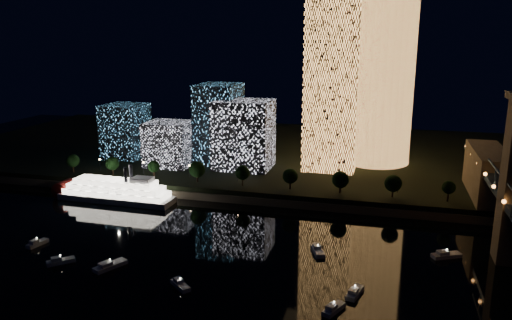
{
  "coord_description": "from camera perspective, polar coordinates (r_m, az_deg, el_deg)",
  "views": [
    {
      "loc": [
        26.06,
        -101.89,
        65.06
      ],
      "look_at": [
        -15.51,
        55.0,
        24.72
      ],
      "focal_mm": 35.0,
      "sensor_mm": 36.0,
      "label": 1
    }
  ],
  "objects": [
    {
      "name": "seawall",
      "position": [
        196.31,
        6.43,
        -5.03
      ],
      "size": [
        420.0,
        6.0,
        3.0
      ],
      "primitive_type": "cube",
      "color": "#6B5E4C",
      "rests_on": "ground"
    },
    {
      "name": "midrise_blocks",
      "position": [
        242.29,
        -6.43,
        3.28
      ],
      "size": [
        86.89,
        35.43,
        37.89
      ],
      "color": "white",
      "rests_on": "far_bank"
    },
    {
      "name": "far_bank",
      "position": [
        270.52,
        8.91,
        0.42
      ],
      "size": [
        420.0,
        160.0,
        5.0
      ],
      "primitive_type": "cube",
      "color": "black",
      "rests_on": "ground"
    },
    {
      "name": "esplanade_trees",
      "position": [
        205.14,
        -1.31,
        -1.48
      ],
      "size": [
        165.52,
        6.95,
        8.98
      ],
      "color": "black",
      "rests_on": "far_bank"
    },
    {
      "name": "riverboat",
      "position": [
        211.29,
        -16.21,
        -3.41
      ],
      "size": [
        51.96,
        12.04,
        15.58
      ],
      "color": "silver",
      "rests_on": "ground"
    },
    {
      "name": "tower_cylindrical",
      "position": [
        246.86,
        13.93,
        8.83
      ],
      "size": [
        34.0,
        34.0,
        79.2
      ],
      "color": "#FAA550",
      "rests_on": "far_bank"
    },
    {
      "name": "tower_rectangular",
      "position": [
        231.06,
        8.74,
        8.2
      ],
      "size": [
        23.58,
        23.58,
        75.03
      ],
      "primitive_type": "cube",
      "color": "#FAA550",
      "rests_on": "far_bank"
    },
    {
      "name": "street_lamps",
      "position": [
        212.42,
        -2.13,
        -1.35
      ],
      "size": [
        132.7,
        0.7,
        5.65
      ],
      "color": "black",
      "rests_on": "far_bank"
    },
    {
      "name": "motorboats",
      "position": [
        134.81,
        -2.65,
        -14.52
      ],
      "size": [
        132.39,
        77.72,
        2.78
      ],
      "color": "silver",
      "rests_on": "ground"
    },
    {
      "name": "ground",
      "position": [
        123.67,
        0.44,
        -17.78
      ],
      "size": [
        520.0,
        520.0,
        0.0
      ],
      "primitive_type": "plane",
      "color": "black",
      "rests_on": "ground"
    }
  ]
}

